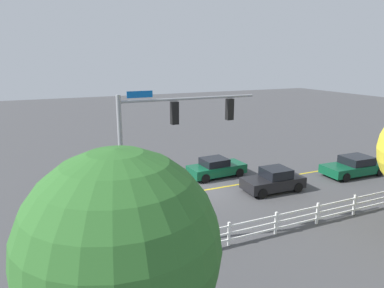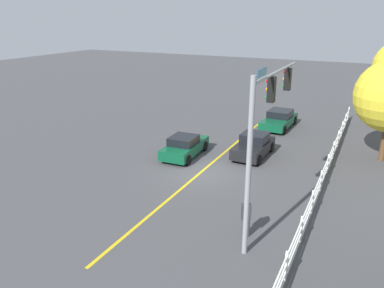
{
  "view_description": "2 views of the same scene",
  "coord_description": "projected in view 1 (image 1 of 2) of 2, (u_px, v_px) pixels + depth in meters",
  "views": [
    {
      "loc": [
        9.66,
        19.04,
        8.29
      ],
      "look_at": [
        1.15,
        0.25,
        3.23
      ],
      "focal_mm": 32.85,
      "sensor_mm": 36.0,
      "label": 1
    },
    {
      "loc": [
        18.54,
        8.53,
        8.74
      ],
      "look_at": [
        1.35,
        0.01,
        2.12
      ],
      "focal_mm": 35.25,
      "sensor_mm": 36.0,
      "label": 2
    }
  ],
  "objects": [
    {
      "name": "ground_plane",
      "position": [
        207.0,
        190.0,
        22.69
      ],
      "size": [
        120.0,
        120.0,
        0.0
      ],
      "primitive_type": "plane",
      "color": "#444447"
    },
    {
      "name": "pedestrian",
      "position": [
        146.0,
        221.0,
        16.33
      ],
      "size": [
        0.39,
        0.47,
        1.69
      ],
      "rotation": [
        0.0,
        0.0,
        3.54
      ],
      "color": "#3F3F42",
      "rests_on": "ground_plane"
    },
    {
      "name": "tree_2",
      "position": [
        120.0,
        248.0,
        7.9
      ],
      "size": [
        4.59,
        4.59,
        6.44
      ],
      "color": "brown",
      "rests_on": "ground_plane"
    },
    {
      "name": "white_rail_fence",
      "position": [
        317.0,
        213.0,
        17.9
      ],
      "size": [
        26.1,
        0.1,
        1.15
      ],
      "color": "white",
      "rests_on": "ground_plane"
    },
    {
      "name": "car_0",
      "position": [
        354.0,
        166.0,
        25.43
      ],
      "size": [
        4.78,
        2.15,
        1.39
      ],
      "rotation": [
        0.0,
        0.0,
        -0.04
      ],
      "color": "#0C4C2D",
      "rests_on": "ground_plane"
    },
    {
      "name": "signal_assembly",
      "position": [
        163.0,
        138.0,
        15.41
      ],
      "size": [
        6.54,
        0.38,
        6.97
      ],
      "color": "gray",
      "rests_on": "ground_plane"
    },
    {
      "name": "lane_center_stripe",
      "position": [
        258.0,
        181.0,
        24.29
      ],
      "size": [
        28.0,
        0.16,
        0.01
      ],
      "primitive_type": "cube",
      "color": "gold",
      "rests_on": "ground_plane"
    },
    {
      "name": "car_2",
      "position": [
        216.0,
        168.0,
        25.11
      ],
      "size": [
        4.19,
        2.03,
        1.37
      ],
      "rotation": [
        0.0,
        0.0,
        3.19
      ],
      "color": "#0C4C2D",
      "rests_on": "ground_plane"
    },
    {
      "name": "car_1",
      "position": [
        274.0,
        180.0,
        22.37
      ],
      "size": [
        3.97,
        1.94,
        1.49
      ],
      "rotation": [
        0.0,
        0.0,
        -0.03
      ],
      "color": "black",
      "rests_on": "ground_plane"
    }
  ]
}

